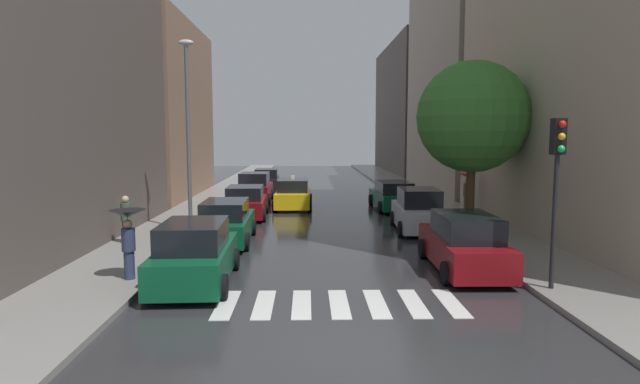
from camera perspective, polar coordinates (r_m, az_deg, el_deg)
name	(u,v)px	position (r m, az deg, el deg)	size (l,w,h in m)	color
ground_plane	(319,199)	(33.48, -0.07, -0.79)	(28.00, 72.00, 0.04)	#2C2C2E
sidewalk_left	(216,198)	(33.95, -11.11, -0.65)	(3.00, 72.00, 0.15)	gray
sidewalk_right	(421,198)	(34.24, 10.87, -0.59)	(3.00, 72.00, 0.15)	gray
crosswalk_stripes	(339,304)	(12.96, 2.08, -11.95)	(5.85, 2.20, 0.01)	silver
building_left_mid	(148,111)	(36.08, -18.06, 8.27)	(6.00, 13.05, 11.10)	#8C6B56
building_right_mid	(469,76)	(40.65, 15.80, 11.97)	(6.00, 15.40, 16.61)	#9E9384
building_right_far	(415,109)	(58.96, 10.25, 8.79)	(6.00, 20.73, 13.67)	#564C47
parked_car_left_nearest	(195,255)	(14.75, -13.35, -6.65)	(2.16, 4.48, 1.73)	#0C4C2D
parked_car_left_second	(226,223)	(20.12, -10.12, -3.30)	(2.04, 4.52, 1.62)	#0C4C2D
parked_car_left_third	(245,203)	(26.05, -8.04, -1.17)	(2.19, 4.20, 1.57)	maroon
parked_car_left_fourth	(255,188)	(32.23, -7.05, 0.41)	(2.14, 4.05, 1.78)	maroon
parked_car_left_fifth	(267,180)	(38.68, -5.79, 1.26)	(2.13, 4.10, 1.60)	black
parked_car_right_nearest	(464,244)	(16.37, 15.28, -5.45)	(2.06, 4.75, 1.72)	maroon
parked_car_right_second	(418,211)	(22.59, 10.55, -2.07)	(2.13, 4.23, 1.82)	#B2B7BF
parked_car_right_third	(393,196)	(29.02, 7.89, -0.44)	(2.24, 4.86, 1.54)	#0C4C2D
taxi_midroad	(293,194)	(29.26, -2.92, -0.26)	(2.11, 4.50, 1.81)	yellow
pedestrian_foreground	(128,230)	(15.13, -20.00, -3.84)	(0.95, 0.95, 1.89)	navy
pedestrian_near_tree	(126,218)	(20.27, -20.20, -2.68)	(0.36, 0.36, 1.72)	navy
pedestrian_far_side	(467,184)	(27.62, 15.58, 0.87)	(1.01, 1.01, 1.98)	brown
street_tree_right	(473,117)	(22.84, 16.14, 7.78)	(4.60, 4.60, 6.93)	#513823
traffic_light_right_corner	(557,165)	(14.38, 24.22, 2.63)	(0.30, 0.42, 4.30)	black
lamp_post_left	(188,123)	(22.04, -14.05, 7.22)	(0.60, 0.28, 7.64)	#595B60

